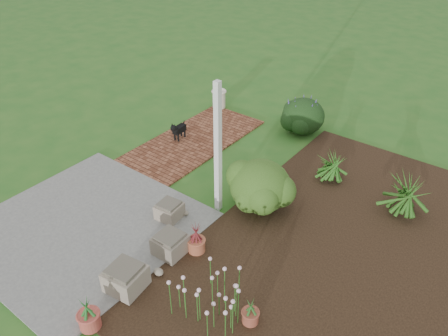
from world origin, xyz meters
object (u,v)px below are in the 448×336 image
Objects in this scene: stone_trough_near at (126,279)px; cream_ceramic_urn at (219,99)px; black_dog at (178,129)px; evergreen_shrub at (260,184)px.

cream_ceramic_urn reaches higher than stone_trough_near.
cream_ceramic_urn reaches higher than black_dog.
cream_ceramic_urn is 4.29m from evergreen_shrub.
evergreen_shrub is at bearing 80.72° from stone_trough_near.
stone_trough_near is at bearing -64.47° from cream_ceramic_urn.
evergreen_shrub is at bearing -42.03° from cream_ceramic_urn.
stone_trough_near is at bearing -99.28° from evergreen_shrub.
black_dog is at bearing 122.54° from stone_trough_near.
stone_trough_near is 6.32m from cream_ceramic_urn.
black_dog is at bearing 162.06° from evergreen_shrub.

